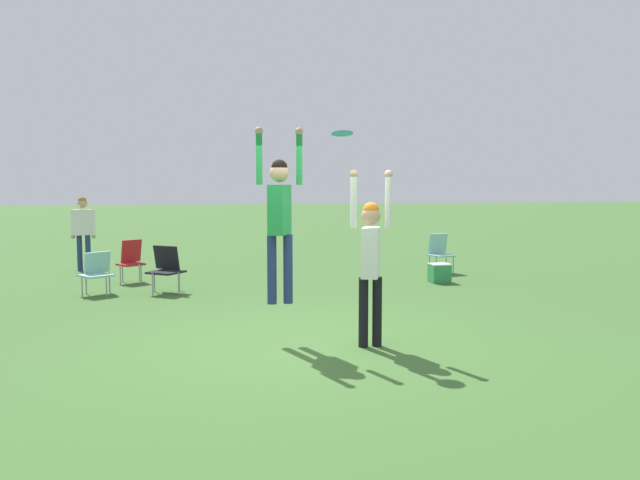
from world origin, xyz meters
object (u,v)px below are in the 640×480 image
object	(u,v)px
frisbee	(342,134)
cooler_box	(439,273)
camping_chair_1	(440,250)
person_spectator_near	(83,226)
camping_chair_0	(131,258)
person_jumping	(280,210)
camping_chair_2	(97,270)
person_defending	(371,253)
camping_chair_3	(166,266)

from	to	relation	value
frisbee	cooler_box	size ratio (longest dim) A/B	0.69
camping_chair_1	person_spectator_near	distance (m)	8.34
camping_chair_0	camping_chair_1	bearing A→B (deg)	143.75
person_spectator_near	person_jumping	bearing A→B (deg)	-92.52
camping_chair_2	cooler_box	distance (m)	6.75
person_jumping	camping_chair_0	bearing A→B (deg)	45.27
person_jumping	camping_chair_2	bearing A→B (deg)	56.44
camping_chair_2	cooler_box	size ratio (longest dim) A/B	1.96
person_jumping	person_spectator_near	distance (m)	8.45
camping_chair_2	person_defending	bearing A→B (deg)	94.55
person_jumping	frisbee	distance (m)	1.24
frisbee	camping_chair_2	xyz separation A→B (m)	(-3.64, 4.29, -2.20)
camping_chair_1	person_defending	bearing A→B (deg)	45.18
camping_chair_0	camping_chair_1	xyz separation A→B (m)	(6.80, 0.09, 0.02)
camping_chair_3	person_defending	bearing A→B (deg)	157.25
camping_chair_1	person_spectator_near	world-z (taller)	person_spectator_near
person_spectator_near	camping_chair_0	bearing A→B (deg)	-86.66
person_spectator_near	camping_chair_2	bearing A→B (deg)	-105.16
frisbee	camping_chair_1	size ratio (longest dim) A/B	0.30
camping_chair_3	cooler_box	world-z (taller)	camping_chair_3
person_defending	cooler_box	world-z (taller)	person_defending
person_spectator_near	cooler_box	world-z (taller)	person_spectator_near
person_defending	person_spectator_near	bearing A→B (deg)	-127.56
camping_chair_3	cooler_box	distance (m)	5.50
person_spectator_near	cooler_box	size ratio (longest dim) A/B	4.39
person_spectator_near	cooler_box	xyz separation A→B (m)	(7.54, -3.32, -0.86)
frisbee	cooler_box	bearing A→B (deg)	54.80
camping_chair_1	person_spectator_near	size ratio (longest dim) A/B	0.52
person_jumping	person_spectator_near	xyz separation A→B (m)	(-3.66, 7.59, -0.64)
camping_chair_1	camping_chair_3	world-z (taller)	camping_chair_1
camping_chair_1	camping_chair_3	distance (m)	6.21
person_defending	camping_chair_2	bearing A→B (deg)	-117.49
person_defending	camping_chair_0	distance (m)	6.91
person_jumping	camping_chair_0	world-z (taller)	person_jumping
frisbee	camping_chair_3	bearing A→B (deg)	119.27
person_jumping	cooler_box	xyz separation A→B (m)	(3.88, 4.27, -1.50)
camping_chair_2	camping_chair_3	bearing A→B (deg)	142.37
camping_chair_0	person_spectator_near	xyz separation A→B (m)	(-1.28, 2.08, 0.55)
camping_chair_3	person_spectator_near	xyz separation A→B (m)	(-2.05, 3.47, 0.56)
camping_chair_0	person_defending	bearing A→B (deg)	83.19
frisbee	camping_chair_1	world-z (taller)	frisbee
person_jumping	cooler_box	world-z (taller)	person_jumping
camping_chair_0	cooler_box	distance (m)	6.39
camping_chair_3	camping_chair_2	bearing A→B (deg)	35.18
camping_chair_1	frisbee	bearing A→B (deg)	41.78
camping_chair_0	cooler_box	size ratio (longest dim) A/B	2.22
camping_chair_1	camping_chair_2	world-z (taller)	camping_chair_1
person_defending	camping_chair_3	world-z (taller)	person_defending
person_jumping	camping_chair_1	xyz separation A→B (m)	(4.42, 5.60, -1.17)
camping_chair_0	camping_chair_3	distance (m)	1.59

